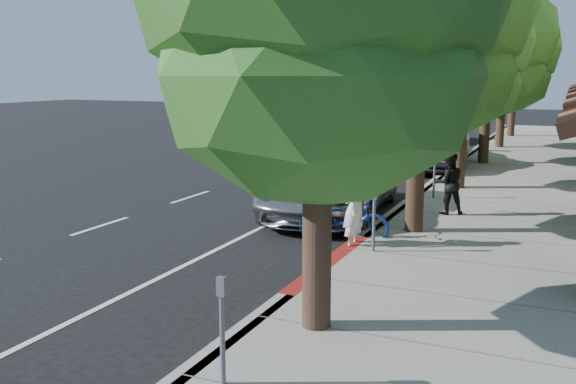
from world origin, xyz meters
The scene contains 16 objects.
ground centered at (0.00, 0.00, 0.00)m, with size 120.00×120.00×0.00m, color black.
sidewalk centered at (2.30, 8.00, 0.07)m, with size 4.60×56.00×0.15m, color gray.
curb centered at (0.00, 8.00, 0.07)m, with size 0.30×56.00×0.15m, color #9E998E.
curb_red_segment centered at (0.00, 1.00, 0.07)m, with size 0.32×4.00×0.15m, color maroon.
street_tree_1 centered at (0.90, 4.00, 4.89)m, with size 4.81×4.81×7.91m.
street_tree_2 centered at (0.90, 10.00, 4.44)m, with size 4.09×4.09×7.10m.
street_tree_3 centered at (0.90, 16.00, 4.88)m, with size 5.14×5.14×7.99m.
street_tree_4 centered at (0.90, 22.00, 4.60)m, with size 5.14×5.14×7.62m.
street_tree_5 centered at (0.90, 28.00, 4.73)m, with size 4.52×4.52×7.62m.
cyclist centered at (0.05, 2.39, 0.95)m, with size 0.69×0.45×1.90m, color white.
bicycle centered at (-0.40, 2.96, 0.52)m, with size 0.69×1.97×1.03m, color #16369A.
silver_suv centered at (-1.62, 5.50, 0.82)m, with size 2.71×5.88×1.63m, color #A1A1A6.
dark_sedan centered at (-0.59, 14.50, 0.83)m, with size 1.76×5.05×1.66m, color black.
white_pickup centered at (-1.52, 16.49, 0.85)m, with size 2.40×5.89×1.71m, color silver.
dark_suv_far centered at (-2.08, 24.82, 0.73)m, with size 1.71×4.26×1.45m, color black.
pedestrian centered at (1.29, 6.05, 0.93)m, with size 0.75×0.59×1.55m, color black.
Camera 1 is at (3.94, -9.87, 3.61)m, focal length 40.00 mm.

